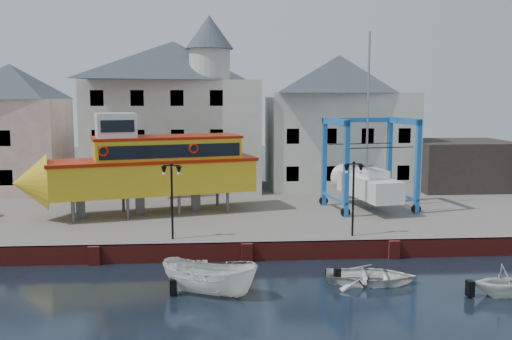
{
  "coord_description": "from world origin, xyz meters",
  "views": [
    {
      "loc": [
        -1.64,
        -29.51,
        8.82
      ],
      "look_at": [
        1.0,
        7.0,
        4.0
      ],
      "focal_mm": 40.0,
      "sensor_mm": 36.0,
      "label": 1
    }
  ],
  "objects": [
    {
      "name": "tour_boat",
      "position": [
        -6.58,
        7.93,
        4.16
      ],
      "size": [
        15.79,
        7.49,
        6.69
      ],
      "rotation": [
        0.0,
        0.0,
        0.26
      ],
      "color": "#59595E",
      "rests_on": "hardstanding"
    },
    {
      "name": "travel_lift",
      "position": [
        8.76,
        9.2,
        3.02
      ],
      "size": [
        6.25,
        8.21,
        12.08
      ],
      "rotation": [
        0.0,
        0.0,
        0.16
      ],
      "color": "#1F43A6",
      "rests_on": "hardstanding"
    },
    {
      "name": "quay_wall",
      "position": [
        -0.0,
        0.1,
        0.5
      ],
      "size": [
        44.0,
        0.47,
        1.0
      ],
      "color": "maroon",
      "rests_on": "ground"
    },
    {
      "name": "shed_dark",
      "position": [
        19.0,
        17.0,
        3.0
      ],
      "size": [
        8.0,
        7.0,
        4.0
      ],
      "primitive_type": "cube",
      "color": "black",
      "rests_on": "hardstanding"
    },
    {
      "name": "motorboat_a",
      "position": [
        -1.94,
        -4.99,
        0.0
      ],
      "size": [
        4.9,
        3.52,
        1.78
      ],
      "primitive_type": "imported",
      "rotation": [
        0.0,
        0.0,
        1.13
      ],
      "color": "white",
      "rests_on": "ground"
    },
    {
      "name": "building_white_main",
      "position": [
        -4.87,
        18.39,
        7.34
      ],
      "size": [
        14.0,
        8.3,
        14.0
      ],
      "color": "beige",
      "rests_on": "hardstanding"
    },
    {
      "name": "motorboat_b",
      "position": [
        5.64,
        -3.92,
        0.0
      ],
      "size": [
        4.73,
        3.77,
        0.88
      ],
      "primitive_type": "imported",
      "rotation": [
        0.0,
        0.0,
        1.38
      ],
      "color": "white",
      "rests_on": "ground"
    },
    {
      "name": "lamp_post_right",
      "position": [
        6.0,
        1.2,
        4.17
      ],
      "size": [
        1.12,
        0.32,
        4.2
      ],
      "color": "black",
      "rests_on": "hardstanding"
    },
    {
      "name": "lamp_post_left",
      "position": [
        -4.0,
        1.2,
        4.17
      ],
      "size": [
        1.12,
        0.32,
        4.2
      ],
      "color": "black",
      "rests_on": "hardstanding"
    },
    {
      "name": "building_pink",
      "position": [
        -18.0,
        18.0,
        6.15
      ],
      "size": [
        8.0,
        7.0,
        10.3
      ],
      "color": "tan",
      "rests_on": "hardstanding"
    },
    {
      "name": "motorboat_c",
      "position": [
        11.08,
        -6.15,
        0.0
      ],
      "size": [
        2.97,
        2.57,
        1.55
      ],
      "primitive_type": "imported",
      "rotation": [
        0.0,
        0.0,
        1.56
      ],
      "color": "white",
      "rests_on": "ground"
    },
    {
      "name": "ground",
      "position": [
        0.0,
        0.0,
        0.0
      ],
      "size": [
        140.0,
        140.0,
        0.0
      ],
      "primitive_type": "plane",
      "color": "black",
      "rests_on": "ground"
    },
    {
      "name": "hardstanding",
      "position": [
        0.0,
        11.0,
        0.5
      ],
      "size": [
        44.0,
        22.0,
        1.0
      ],
      "primitive_type": "cube",
      "color": "#645F57",
      "rests_on": "ground"
    },
    {
      "name": "building_white_right",
      "position": [
        9.0,
        19.0,
        6.6
      ],
      "size": [
        12.0,
        8.0,
        11.2
      ],
      "color": "beige",
      "rests_on": "hardstanding"
    }
  ]
}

